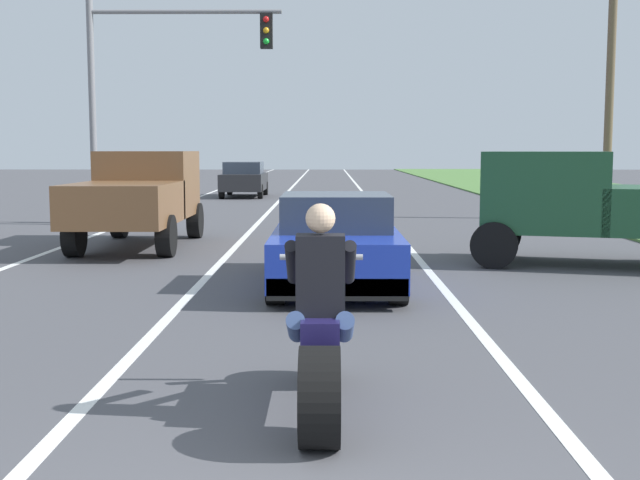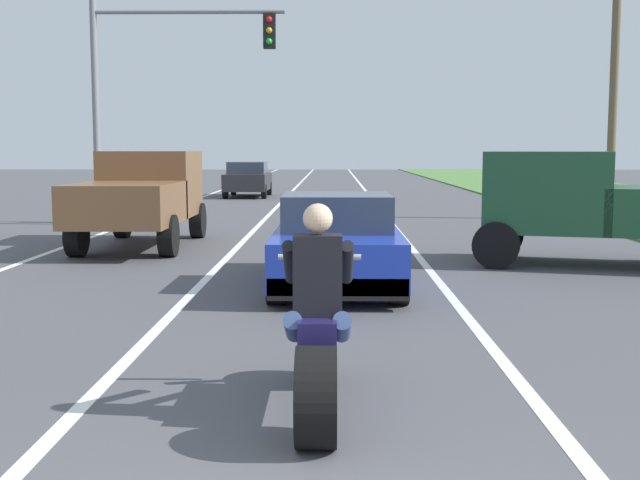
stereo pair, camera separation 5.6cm
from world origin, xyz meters
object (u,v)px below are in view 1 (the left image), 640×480
pickup_truck_left_lane_brown (139,194)px  pickup_truck_right_shoulder_dark_green (600,202)px  sports_car_blue (336,243)px  traffic_light_mast_near (152,73)px  distant_car_far_ahead (244,179)px  motorcycle_with_rider (320,341)px

pickup_truck_left_lane_brown → pickup_truck_right_shoulder_dark_green: (8.64, -2.64, 0.00)m
sports_car_blue → traffic_light_mast_near: 11.34m
pickup_truck_right_shoulder_dark_green → distant_car_far_ahead: size_ratio=1.29×
sports_car_blue → traffic_light_mast_near: (-4.75, 9.72, 3.40)m
motorcycle_with_rider → traffic_light_mast_near: 16.77m
motorcycle_with_rider → distant_car_far_ahead: motorcycle_with_rider is taller
pickup_truck_right_shoulder_dark_green → distant_car_far_ahead: 22.33m
traffic_light_mast_near → distant_car_far_ahead: bearing=85.4°
motorcycle_with_rider → distant_car_far_ahead: bearing=96.9°
pickup_truck_left_lane_brown → motorcycle_with_rider: bearing=-70.4°
sports_car_blue → pickup_truck_right_shoulder_dark_green: pickup_truck_right_shoulder_dark_green is taller
traffic_light_mast_near → sports_car_blue: bearing=-63.9°
sports_car_blue → pickup_truck_left_lane_brown: 6.28m
traffic_light_mast_near → distant_car_far_ahead: traffic_light_mast_near is taller
pickup_truck_right_shoulder_dark_green → traffic_light_mast_near: 12.39m
motorcycle_with_rider → sports_car_blue: 6.05m
sports_car_blue → traffic_light_mast_near: bearing=116.1°
pickup_truck_left_lane_brown → distant_car_far_ahead: (0.33, 18.09, -0.33)m
motorcycle_with_rider → traffic_light_mast_near: bearing=106.2°
motorcycle_with_rider → pickup_truck_right_shoulder_dark_green: 9.51m
motorcycle_with_rider → pickup_truck_right_shoulder_dark_green: bearing=59.7°
pickup_truck_left_lane_brown → sports_car_blue: bearing=-49.9°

